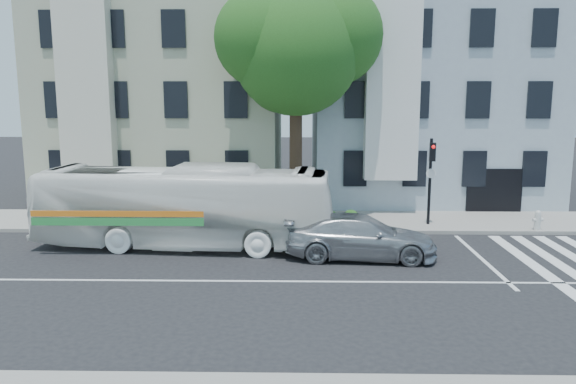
{
  "coord_description": "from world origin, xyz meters",
  "views": [
    {
      "loc": [
        0.13,
        -16.39,
        5.6
      ],
      "look_at": [
        -0.23,
        2.17,
        2.4
      ],
      "focal_mm": 35.0,
      "sensor_mm": 36.0,
      "label": 1
    }
  ],
  "objects_px": {
    "traffic_signal": "(431,171)",
    "fire_hydrant": "(538,220)",
    "bus": "(185,206)",
    "sedan": "(360,237)"
  },
  "relations": [
    {
      "from": "traffic_signal",
      "to": "fire_hydrant",
      "type": "xyz_separation_m",
      "value": [
        4.26,
        -0.84,
        -1.91
      ]
    },
    {
      "from": "bus",
      "to": "sedan",
      "type": "xyz_separation_m",
      "value": [
        6.38,
        -1.33,
        -0.78
      ]
    },
    {
      "from": "sedan",
      "to": "traffic_signal",
      "type": "xyz_separation_m",
      "value": [
        3.42,
        4.54,
        1.71
      ]
    },
    {
      "from": "traffic_signal",
      "to": "fire_hydrant",
      "type": "height_order",
      "value": "traffic_signal"
    },
    {
      "from": "sedan",
      "to": "fire_hydrant",
      "type": "distance_m",
      "value": 8.52
    },
    {
      "from": "sedan",
      "to": "traffic_signal",
      "type": "distance_m",
      "value": 5.94
    },
    {
      "from": "bus",
      "to": "sedan",
      "type": "relative_size",
      "value": 2.12
    },
    {
      "from": "fire_hydrant",
      "to": "sedan",
      "type": "bearing_deg",
      "value": -154.27
    },
    {
      "from": "sedan",
      "to": "traffic_signal",
      "type": "bearing_deg",
      "value": -32.97
    },
    {
      "from": "bus",
      "to": "fire_hydrant",
      "type": "height_order",
      "value": "bus"
    }
  ]
}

